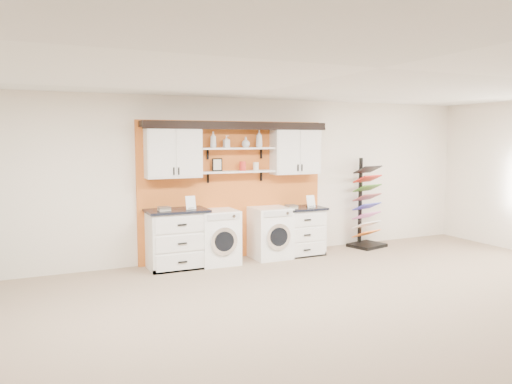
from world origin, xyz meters
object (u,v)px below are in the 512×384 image
base_cabinet_left (177,239)px  dryer (270,233)px  washer (217,237)px  base_cabinet_right (299,231)px  sample_rack (366,219)px

base_cabinet_left → dryer: 1.68m
base_cabinet_left → washer: 0.69m
base_cabinet_left → dryer: (1.68, -0.00, -0.03)m
base_cabinet_left → base_cabinet_right: size_ratio=1.11×
base_cabinet_right → washer: size_ratio=0.97×
base_cabinet_left → dryer: size_ratio=1.10×
base_cabinet_right → sample_rack: sample_rack is taller
dryer → sample_rack: sample_rack is taller
base_cabinet_right → sample_rack: 1.53m
washer → dryer: size_ratio=1.01×
base_cabinet_left → washer: size_ratio=1.08×
base_cabinet_left → sample_rack: size_ratio=0.57×
base_cabinet_left → sample_rack: (3.79, 0.04, 0.06)m
sample_rack → dryer: bearing=166.4°
dryer → sample_rack: 2.11m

